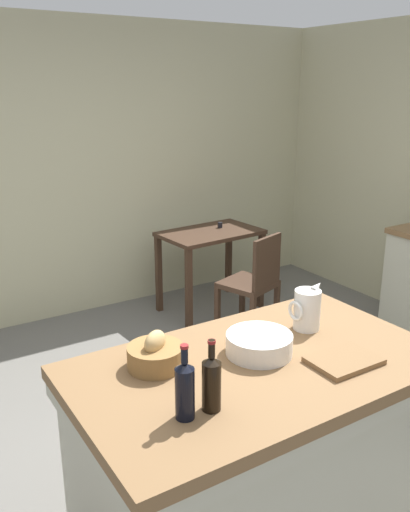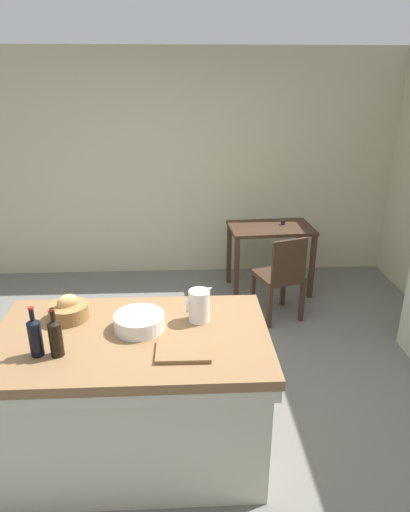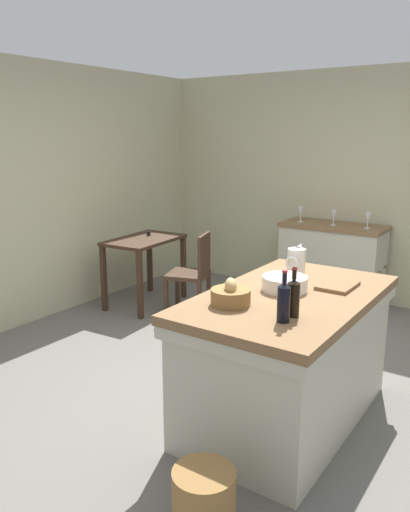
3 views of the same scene
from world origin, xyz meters
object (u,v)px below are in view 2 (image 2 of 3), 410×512
at_px(writing_desk, 270,237).
at_px(wine_bottle_amber, 35,336).
at_px(wash_bowl, 139,322).
at_px(bread_basket, 68,310).
at_px(pitcher, 199,305).
at_px(wooden_chair, 281,275).
at_px(island_table, 135,391).
at_px(wine_bottle_dark, 56,337).
at_px(cutting_board, 183,351).

xyz_separation_m(writing_desk, wine_bottle_amber, (-1.75, -2.54, 0.37)).
xyz_separation_m(wash_bowl, bread_basket, (-0.45, 0.14, 0.01)).
height_order(pitcher, wine_bottle_amber, wine_bottle_amber).
bearing_deg(wine_bottle_amber, wash_bowl, 24.95).
bearing_deg(wooden_chair, wine_bottle_amber, -133.05).
relative_size(island_table, wine_bottle_amber, 5.58).
bearing_deg(wine_bottle_dark, bread_basket, 94.26).
relative_size(pitcher, cutting_board, 0.82).
bearing_deg(wine_bottle_amber, wine_bottle_dark, -3.68).
xyz_separation_m(pitcher, wine_bottle_amber, (-0.88, -0.33, 0.01)).
bearing_deg(cutting_board, wine_bottle_dark, 178.86).
bearing_deg(wine_bottle_dark, island_table, 27.20).
relative_size(writing_desk, wine_bottle_dark, 3.30).
distance_m(wooden_chair, wine_bottle_amber, 2.61).
distance_m(pitcher, wash_bowl, 0.37).
height_order(wash_bowl, wine_bottle_amber, wine_bottle_amber).
distance_m(writing_desk, pitcher, 2.40).
xyz_separation_m(island_table, wine_bottle_amber, (-0.48, -0.18, 0.53)).
xyz_separation_m(writing_desk, pitcher, (-0.87, -2.21, 0.35)).
distance_m(island_table, wooden_chair, 2.11).
bearing_deg(wooden_chair, wash_bowl, -126.90).
distance_m(writing_desk, wooden_chair, 0.69).
relative_size(island_table, writing_desk, 1.74).
bearing_deg(island_table, pitcher, 19.83).
xyz_separation_m(island_table, wash_bowl, (0.05, 0.06, 0.46)).
height_order(island_table, wooden_chair, wooden_chair).
distance_m(wooden_chair, wash_bowl, 2.08).
relative_size(writing_desk, cutting_board, 3.15).
xyz_separation_m(pitcher, bread_basket, (-0.81, 0.06, -0.05)).
bearing_deg(bread_basket, pitcher, -4.06).
height_order(pitcher, wash_bowl, pitcher).
distance_m(island_table, writing_desk, 2.68).
xyz_separation_m(writing_desk, bread_basket, (-1.67, -2.15, 0.31)).
bearing_deg(wooden_chair, pitcher, -119.21).
distance_m(writing_desk, bread_basket, 2.74).
bearing_deg(pitcher, cutting_board, -105.73).
bearing_deg(pitcher, wooden_chair, 60.79).
height_order(writing_desk, wine_bottle_dark, wine_bottle_dark).
bearing_deg(wine_bottle_dark, wine_bottle_amber, 176.32).
height_order(wash_bowl, wine_bottle_dark, wine_bottle_dark).
height_order(writing_desk, cutting_board, cutting_board).
relative_size(island_table, wooden_chair, 1.83).
bearing_deg(cutting_board, wooden_chair, 63.08).
xyz_separation_m(island_table, writing_desk, (1.27, 2.36, 0.16)).
bearing_deg(bread_basket, wine_bottle_dark, -85.74).
bearing_deg(cutting_board, island_table, 146.63).
height_order(pitcher, wine_bottle_dark, wine_bottle_dark).
bearing_deg(writing_desk, wine_bottle_amber, -124.59).
relative_size(writing_desk, wine_bottle_amber, 3.21).
bearing_deg(bread_basket, wine_bottle_amber, -101.65).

